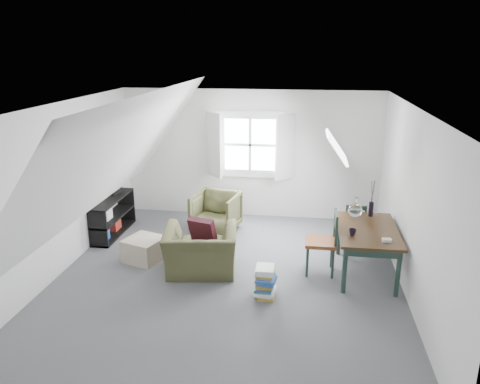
% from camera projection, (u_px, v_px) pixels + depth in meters
% --- Properties ---
extents(floor, '(5.50, 5.50, 0.00)m').
position_uv_depth(floor, '(227.00, 278.00, 6.88)').
color(floor, '#515256').
rests_on(floor, ground).
extents(ceiling, '(5.50, 5.50, 0.00)m').
position_uv_depth(ceiling, '(226.00, 107.00, 6.14)').
color(ceiling, white).
rests_on(ceiling, wall_back).
extents(wall_back, '(5.00, 0.00, 5.00)m').
position_uv_depth(wall_back, '(250.00, 155.00, 9.11)').
color(wall_back, silver).
rests_on(wall_back, ground).
extents(wall_front, '(5.00, 0.00, 5.00)m').
position_uv_depth(wall_front, '(171.00, 298.00, 3.91)').
color(wall_front, silver).
rests_on(wall_front, ground).
extents(wall_left, '(0.00, 5.50, 5.50)m').
position_uv_depth(wall_left, '(59.00, 190.00, 6.85)').
color(wall_left, silver).
rests_on(wall_left, ground).
extents(wall_right, '(0.00, 5.50, 5.50)m').
position_uv_depth(wall_right, '(413.00, 206.00, 6.17)').
color(wall_right, silver).
rests_on(wall_right, ground).
extents(slope_left, '(3.19, 5.50, 4.48)m').
position_uv_depth(slope_left, '(117.00, 157.00, 6.57)').
color(slope_left, white).
rests_on(slope_left, wall_left).
extents(slope_right, '(3.19, 5.50, 4.48)m').
position_uv_depth(slope_right, '(342.00, 165.00, 6.15)').
color(slope_right, white).
rests_on(slope_right, wall_right).
extents(dormer_window, '(1.71, 0.35, 1.30)m').
position_uv_depth(dormer_window, '(250.00, 145.00, 8.98)').
color(dormer_window, white).
rests_on(dormer_window, wall_back).
extents(skylight, '(0.35, 0.75, 0.47)m').
position_uv_depth(skylight, '(337.00, 147.00, 7.38)').
color(skylight, white).
rests_on(skylight, slope_right).
extents(armchair_near, '(1.18, 1.07, 0.69)m').
position_uv_depth(armchair_near, '(201.00, 272.00, 7.09)').
color(armchair_near, '#3F4125').
rests_on(armchair_near, floor).
extents(armchair_far, '(0.91, 0.93, 0.73)m').
position_uv_depth(armchair_far, '(216.00, 231.00, 8.66)').
color(armchair_far, '#3F4125').
rests_on(armchair_far, floor).
extents(throw_pillow, '(0.45, 0.33, 0.41)m').
position_uv_depth(throw_pillow, '(202.00, 230.00, 7.05)').
color(throw_pillow, '#3A0F1B').
rests_on(throw_pillow, armchair_near).
extents(ottoman, '(0.69, 0.69, 0.36)m').
position_uv_depth(ottoman, '(144.00, 249.00, 7.43)').
color(ottoman, tan).
rests_on(ottoman, floor).
extents(dining_table, '(0.86, 1.44, 0.72)m').
position_uv_depth(dining_table, '(367.00, 235.00, 6.86)').
color(dining_table, black).
rests_on(dining_table, floor).
extents(demijohn, '(0.22, 0.22, 0.31)m').
position_uv_depth(demijohn, '(355.00, 210.00, 7.24)').
color(demijohn, silver).
rests_on(demijohn, dining_table).
extents(vase_twigs, '(0.07, 0.08, 0.58)m').
position_uv_depth(vase_twigs, '(371.00, 208.00, 7.30)').
color(vase_twigs, black).
rests_on(vase_twigs, dining_table).
extents(cup, '(0.12, 0.12, 0.10)m').
position_uv_depth(cup, '(352.00, 236.00, 6.58)').
color(cup, black).
rests_on(cup, dining_table).
extents(paper_box, '(0.13, 0.09, 0.04)m').
position_uv_depth(paper_box, '(387.00, 240.00, 6.38)').
color(paper_box, white).
rests_on(paper_box, dining_table).
extents(dining_chair_far, '(0.38, 0.38, 0.80)m').
position_uv_depth(dining_chair_far, '(354.00, 224.00, 7.81)').
color(dining_chair_far, brown).
rests_on(dining_chair_far, floor).
extents(dining_chair_near, '(0.45, 0.45, 0.97)m').
position_uv_depth(dining_chair_near, '(323.00, 241.00, 6.93)').
color(dining_chair_near, brown).
rests_on(dining_chair_near, floor).
extents(media_shelf, '(0.44, 1.32, 0.68)m').
position_uv_depth(media_shelf, '(109.00, 218.00, 8.41)').
color(media_shelf, black).
rests_on(media_shelf, floor).
extents(electronics_box, '(0.24, 0.30, 0.21)m').
position_uv_depth(electronics_box, '(114.00, 189.00, 8.56)').
color(electronics_box, black).
rests_on(electronics_box, media_shelf).
extents(magazine_stack, '(0.32, 0.38, 0.43)m').
position_uv_depth(magazine_stack, '(265.00, 282.00, 6.33)').
color(magazine_stack, '#B29933').
rests_on(magazine_stack, floor).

